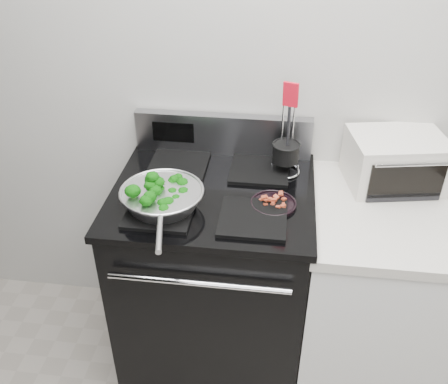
% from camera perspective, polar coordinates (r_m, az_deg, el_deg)
% --- Properties ---
extents(back_wall, '(4.00, 0.02, 2.70)m').
position_cam_1_polar(back_wall, '(2.06, 8.58, 14.20)').
color(back_wall, beige).
rests_on(back_wall, ground).
extents(gas_range, '(0.79, 0.69, 1.13)m').
position_cam_1_polar(gas_range, '(2.24, -1.11, -9.68)').
color(gas_range, black).
rests_on(gas_range, floor).
extents(counter, '(0.62, 0.68, 0.92)m').
position_cam_1_polar(counter, '(2.28, 16.52, -11.35)').
color(counter, white).
rests_on(counter, floor).
extents(skillet, '(0.31, 0.49, 0.07)m').
position_cam_1_polar(skillet, '(1.83, -7.08, -0.57)').
color(skillet, silver).
rests_on(skillet, gas_range).
extents(broccoli_pile, '(0.24, 0.24, 0.08)m').
position_cam_1_polar(broccoli_pile, '(1.83, -7.12, -0.05)').
color(broccoli_pile, black).
rests_on(broccoli_pile, skillet).
extents(bacon_plate, '(0.17, 0.17, 0.04)m').
position_cam_1_polar(bacon_plate, '(1.86, 5.67, -1.08)').
color(bacon_plate, black).
rests_on(bacon_plate, gas_range).
extents(utensil_holder, '(0.13, 0.13, 0.39)m').
position_cam_1_polar(utensil_holder, '(2.04, 7.03, 3.95)').
color(utensil_holder, silver).
rests_on(utensil_holder, gas_range).
extents(toaster_oven, '(0.41, 0.34, 0.21)m').
position_cam_1_polar(toaster_oven, '(2.11, 18.94, 3.43)').
color(toaster_oven, silver).
rests_on(toaster_oven, counter).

